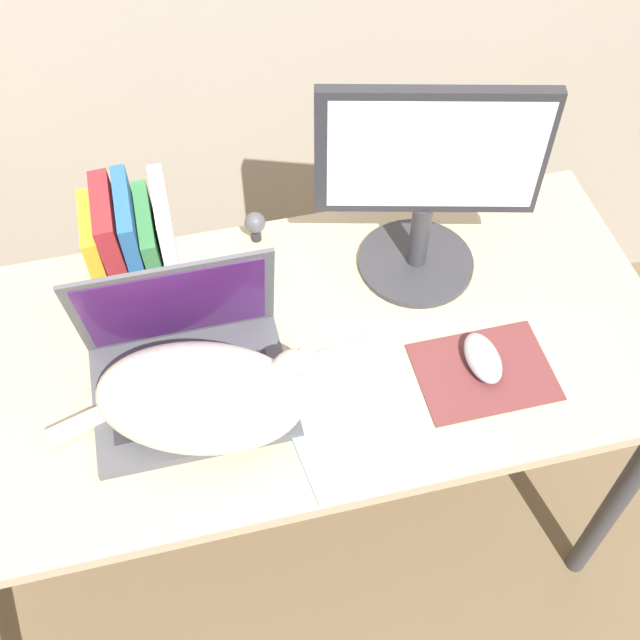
# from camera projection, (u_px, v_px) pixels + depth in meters

# --- Properties ---
(desk) EXTENTS (1.40, 0.62, 0.74)m
(desk) POSITION_uv_depth(u_px,v_px,m) (278.00, 375.00, 1.47)
(desk) COLOR tan
(desk) RESTS_ON ground_plane
(laptop) EXTENTS (0.33, 0.25, 0.26)m
(laptop) POSITION_uv_depth(u_px,v_px,m) (187.00, 365.00, 1.32)
(laptop) COLOR #4C4C51
(laptop) RESTS_ON desk
(cat) EXTENTS (0.45, 0.28, 0.15)m
(cat) POSITION_uv_depth(u_px,v_px,m) (207.00, 396.00, 1.25)
(cat) COLOR beige
(cat) RESTS_ON desk
(external_monitor) EXTENTS (0.38, 0.22, 0.40)m
(external_monitor) POSITION_uv_depth(u_px,v_px,m) (427.00, 182.00, 1.36)
(external_monitor) COLOR #333338
(external_monitor) RESTS_ON desk
(mousepad) EXTENTS (0.23, 0.17, 0.00)m
(mousepad) POSITION_uv_depth(u_px,v_px,m) (484.00, 372.00, 1.37)
(mousepad) COLOR brown
(mousepad) RESTS_ON desk
(computer_mouse) EXTENTS (0.06, 0.11, 0.03)m
(computer_mouse) POSITION_uv_depth(u_px,v_px,m) (483.00, 358.00, 1.37)
(computer_mouse) COLOR #99999E
(computer_mouse) RESTS_ON mousepad
(book_row) EXTENTS (0.15, 0.17, 0.23)m
(book_row) POSITION_uv_depth(u_px,v_px,m) (134.00, 247.00, 1.41)
(book_row) COLOR gold
(book_row) RESTS_ON desk
(notepad) EXTENTS (0.23, 0.29, 0.01)m
(notepad) POSITION_uv_depth(u_px,v_px,m) (347.00, 414.00, 1.32)
(notepad) COLOR #99C6E0
(notepad) RESTS_ON desk
(webcam) EXTENTS (0.04, 0.04, 0.07)m
(webcam) POSITION_uv_depth(u_px,v_px,m) (255.00, 224.00, 1.53)
(webcam) COLOR #232328
(webcam) RESTS_ON desk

